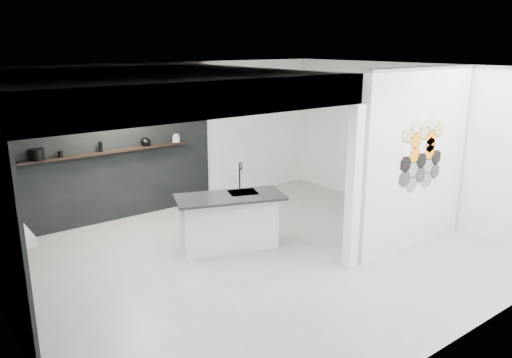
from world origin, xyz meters
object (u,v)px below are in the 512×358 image
object	(u,v)px
utensil_cup	(60,154)
kitchen_island	(229,221)
bottle_dark	(101,147)
partition_panel	(416,159)
glass_bowl	(176,139)
kettle	(146,142)
stockpot	(37,154)
wall_basin	(13,238)
glass_vase	(176,138)

from	to	relation	value
utensil_cup	kitchen_island	bearing A→B (deg)	-50.93
bottle_dark	kitchen_island	bearing A→B (deg)	-63.09
partition_panel	glass_bowl	xyz separation A→B (m)	(-2.08, 3.87, -0.03)
kitchen_island	bottle_dark	xyz separation A→B (m)	(-1.14, 2.24, 0.95)
bottle_dark	utensil_cup	size ratio (longest dim) A/B	1.70
utensil_cup	glass_bowl	bearing A→B (deg)	0.00
kettle	stockpot	bearing A→B (deg)	174.89
wall_basin	glass_bowl	xyz separation A→B (m)	(3.39, 2.07, 0.52)
stockpot	glass_bowl	bearing A→B (deg)	0.00
kettle	kitchen_island	bearing A→B (deg)	-87.56
wall_basin	utensil_cup	bearing A→B (deg)	59.10
wall_basin	kettle	distance (m)	3.49
kettle	partition_panel	bearing A→B (deg)	-60.12
kitchen_island	bottle_dark	size ratio (longest dim) A/B	10.48
kitchen_island	kettle	world-z (taller)	kettle
utensil_cup	partition_panel	bearing A→B (deg)	-42.43
partition_panel	stockpot	world-z (taller)	partition_panel
wall_basin	stockpot	world-z (taller)	stockpot
stockpot	glass_vase	xyz separation A→B (m)	(2.52, 0.00, -0.02)
partition_panel	glass_bowl	size ratio (longest dim) A/B	18.86
kitchen_island	bottle_dark	world-z (taller)	bottle_dark
partition_panel	kettle	xyz separation A→B (m)	(-2.71, 3.87, -0.00)
bottle_dark	utensil_cup	bearing A→B (deg)	180.00
partition_panel	wall_basin	distance (m)	5.78
partition_panel	glass_vase	world-z (taller)	partition_panel
wall_basin	kitchen_island	xyz separation A→B (m)	(3.06, -0.18, -0.40)
wall_basin	bottle_dark	world-z (taller)	bottle_dark
kitchen_island	kettle	distance (m)	2.45
wall_basin	partition_panel	bearing A→B (deg)	-18.23
stockpot	kettle	world-z (taller)	stockpot
kitchen_island	glass_vase	bearing A→B (deg)	102.15
kettle	glass_vase	bearing A→B (deg)	-5.11
stockpot	kettle	xyz separation A→B (m)	(1.89, 0.00, -0.01)
kitchen_island	stockpot	bearing A→B (deg)	154.84
wall_basin	bottle_dark	bearing A→B (deg)	47.10
glass_bowl	utensil_cup	xyz separation A→B (m)	(-2.15, 0.00, -0.00)
partition_panel	kettle	bearing A→B (deg)	124.99
stockpot	glass_bowl	distance (m)	2.52
kitchen_island	utensil_cup	bearing A→B (deg)	149.68
wall_basin	bottle_dark	size ratio (longest dim) A/B	3.47
utensil_cup	bottle_dark	bearing A→B (deg)	0.00
kettle	utensil_cup	size ratio (longest dim) A/B	1.81
wall_basin	glass_vase	world-z (taller)	glass_vase
stockpot	bottle_dark	size ratio (longest dim) A/B	1.31
kettle	utensil_cup	xyz separation A→B (m)	(-1.52, 0.00, -0.03)
wall_basin	utensil_cup	world-z (taller)	utensil_cup
kettle	utensil_cup	world-z (taller)	kettle
kitchen_island	glass_vase	xyz separation A→B (m)	(0.33, 2.24, 0.94)
glass_bowl	kettle	bearing A→B (deg)	180.00
kitchen_island	stockpot	size ratio (longest dim) A/B	7.99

